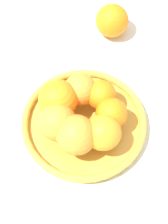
{
  "coord_description": "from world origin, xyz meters",
  "views": [
    {
      "loc": [
        -0.36,
        -0.01,
        0.74
      ],
      "look_at": [
        0.0,
        0.0,
        0.06
      ],
      "focal_mm": 60.0,
      "sensor_mm": 36.0,
      "label": 1
    }
  ],
  "objects": [
    {
      "name": "fruit_bowl",
      "position": [
        0.0,
        0.0,
        0.01
      ],
      "size": [
        0.27,
        0.27,
        0.03
      ],
      "color": "gold",
      "rests_on": "ground_plane"
    },
    {
      "name": "orange_pile",
      "position": [
        -0.01,
        0.01,
        0.07
      ],
      "size": [
        0.19,
        0.19,
        0.08
      ],
      "color": "orange",
      "rests_on": "fruit_bowl"
    },
    {
      "name": "ground_plane",
      "position": [
        0.0,
        0.0,
        0.0
      ],
      "size": [
        4.0,
        4.0,
        0.0
      ],
      "primitive_type": "plane",
      "color": "silver"
    },
    {
      "name": "stray_orange",
      "position": [
        0.27,
        -0.06,
        0.04
      ],
      "size": [
        0.08,
        0.08,
        0.08
      ],
      "primitive_type": "sphere",
      "color": "orange",
      "rests_on": "ground_plane"
    }
  ]
}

